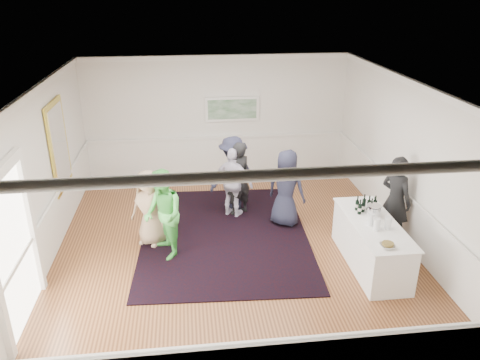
{
  "coord_description": "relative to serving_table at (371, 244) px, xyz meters",
  "views": [
    {
      "loc": [
        -0.83,
        -8.19,
        4.9
      ],
      "look_at": [
        0.17,
        0.2,
        1.32
      ],
      "focal_mm": 35.0,
      "sensor_mm": 36.0,
      "label": 1
    }
  ],
  "objects": [
    {
      "name": "floor",
      "position": [
        -2.46,
        1.04,
        -0.45
      ],
      "size": [
        8.0,
        8.0,
        0.0
      ],
      "primitive_type": "plane",
      "color": "#945A30",
      "rests_on": "ground"
    },
    {
      "name": "guest_dark_a",
      "position": [
        -2.29,
        2.62,
        0.43
      ],
      "size": [
        1.31,
        1.09,
        1.77
      ],
      "primitive_type": "imported",
      "rotation": [
        0.0,
        0.0,
        3.6
      ],
      "color": "#202236",
      "rests_on": "floor"
    },
    {
      "name": "guest_tan",
      "position": [
        -4.09,
        1.29,
        0.34
      ],
      "size": [
        0.92,
        0.82,
        1.58
      ],
      "primitive_type": "imported",
      "rotation": [
        0.0,
        0.0,
        -0.53
      ],
      "color": "#9E8162",
      "rests_on": "floor"
    },
    {
      "name": "guest_navy",
      "position": [
        -1.24,
        1.78,
        0.4
      ],
      "size": [
        0.99,
        0.91,
        1.7
      ],
      "primitive_type": "imported",
      "rotation": [
        0.0,
        0.0,
        2.54
      ],
      "color": "#202236",
      "rests_on": "floor"
    },
    {
      "name": "wainscoting",
      "position": [
        -2.46,
        1.04,
        0.05
      ],
      "size": [
        7.0,
        8.0,
        1.0
      ],
      "primitive_type": null,
      "color": "white",
      "rests_on": "floor"
    },
    {
      "name": "wall_front",
      "position": [
        -2.46,
        -2.96,
        1.15
      ],
      "size": [
        7.0,
        0.02,
        3.2
      ],
      "primitive_type": "cube",
      "color": "white",
      "rests_on": "floor"
    },
    {
      "name": "serving_table",
      "position": [
        0.0,
        0.0,
        0.0
      ],
      "size": [
        0.84,
        2.2,
        0.89
      ],
      "color": "white",
      "rests_on": "floor"
    },
    {
      "name": "guest_green",
      "position": [
        -3.8,
        0.78,
        0.43
      ],
      "size": [
        0.91,
        1.02,
        1.76
      ],
      "primitive_type": "imported",
      "rotation": [
        0.0,
        0.0,
        -1.24
      ],
      "color": "#4DC04D",
      "rests_on": "floor"
    },
    {
      "name": "wall_back",
      "position": [
        -2.46,
        5.04,
        1.15
      ],
      "size": [
        7.0,
        0.02,
        3.2
      ],
      "primitive_type": "cube",
      "color": "white",
      "rests_on": "floor"
    },
    {
      "name": "area_rug",
      "position": [
        -2.59,
        1.42,
        -0.44
      ],
      "size": [
        3.63,
        4.64,
        0.02
      ],
      "primitive_type": "cube",
      "rotation": [
        0.0,
        0.0,
        -0.05
      ],
      "color": "black",
      "rests_on": "floor"
    },
    {
      "name": "wine_bottles",
      "position": [
        0.03,
        0.46,
        0.6
      ],
      "size": [
        0.42,
        0.28,
        0.31
      ],
      "color": "black",
      "rests_on": "serving_table"
    },
    {
      "name": "guest_dark_b",
      "position": [
        -2.2,
        2.39,
        0.41
      ],
      "size": [
        0.75,
        0.66,
        1.72
      ],
      "primitive_type": "imported",
      "rotation": [
        0.0,
        0.0,
        3.64
      ],
      "color": "black",
      "rests_on": "floor"
    },
    {
      "name": "doorway",
      "position": [
        -5.91,
        -0.86,
        0.97
      ],
      "size": [
        0.1,
        1.78,
        2.56
      ],
      "color": "white",
      "rests_on": "wall_left"
    },
    {
      "name": "wall_left",
      "position": [
        -5.96,
        1.04,
        1.15
      ],
      "size": [
        0.02,
        8.0,
        3.2
      ],
      "primitive_type": "cube",
      "color": "white",
      "rests_on": "floor"
    },
    {
      "name": "wall_right",
      "position": [
        1.04,
        1.04,
        1.15
      ],
      "size": [
        0.02,
        8.0,
        3.2
      ],
      "primitive_type": "cube",
      "color": "white",
      "rests_on": "floor"
    },
    {
      "name": "ceiling",
      "position": [
        -2.46,
        1.04,
        2.75
      ],
      "size": [
        7.0,
        8.0,
        0.02
      ],
      "primitive_type": "cube",
      "color": "white",
      "rests_on": "wall_back"
    },
    {
      "name": "ice_bucket",
      "position": [
        0.06,
        0.2,
        0.56
      ],
      "size": [
        0.26,
        0.26,
        0.25
      ],
      "primitive_type": "cylinder",
      "color": "silver",
      "rests_on": "serving_table"
    },
    {
      "name": "bartender",
      "position": [
        0.74,
        0.76,
        0.48
      ],
      "size": [
        0.71,
        0.81,
        1.85
      ],
      "primitive_type": "imported",
      "rotation": [
        0.0,
        0.0,
        2.07
      ],
      "color": "black",
      "rests_on": "floor"
    },
    {
      "name": "nut_bowl",
      "position": [
        -0.1,
        -0.85,
        0.48
      ],
      "size": [
        0.26,
        0.26,
        0.08
      ],
      "color": "white",
      "rests_on": "serving_table"
    },
    {
      "name": "mirror",
      "position": [
        -5.91,
        2.34,
        1.35
      ],
      "size": [
        0.05,
        1.25,
        1.85
      ],
      "color": "gold",
      "rests_on": "wall_left"
    },
    {
      "name": "juice_pitchers",
      "position": [
        -0.01,
        -0.21,
        0.56
      ],
      "size": [
        0.37,
        0.31,
        0.24
      ],
      "color": "#8AB942",
      "rests_on": "serving_table"
    },
    {
      "name": "landscape_painting",
      "position": [
        -2.06,
        4.99,
        1.33
      ],
      "size": [
        1.44,
        0.06,
        0.66
      ],
      "color": "white",
      "rests_on": "wall_back"
    },
    {
      "name": "guest_lilac",
      "position": [
        -2.32,
        2.3,
        0.35
      ],
      "size": [
        1.0,
        0.85,
        1.61
      ],
      "primitive_type": "imported",
      "rotation": [
        0.0,
        0.0,
        2.54
      ],
      "color": "silver",
      "rests_on": "floor"
    }
  ]
}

